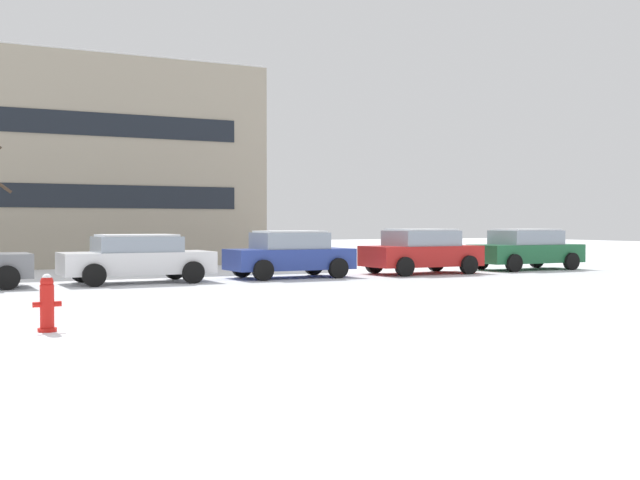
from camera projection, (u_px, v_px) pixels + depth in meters
name	position (u px, v px, depth m)	size (l,w,h in m)	color
ground_plane	(20.00, 324.00, 13.60)	(120.00, 120.00, 0.00)	white
road_surface	(5.00, 306.00, 16.43)	(80.00, 8.32, 0.00)	silver
fire_hydrant	(47.00, 303.00, 12.59)	(0.44, 0.30, 0.93)	red
parked_car_white	(137.00, 258.00, 22.90)	(4.32, 2.09, 1.41)	white
parked_car_blue	(290.00, 254.00, 25.06)	(3.96, 2.00, 1.50)	#283D93
parked_car_red	(421.00, 251.00, 27.06)	(3.99, 2.17, 1.54)	red
parked_car_green	(526.00, 249.00, 29.48)	(4.23, 2.11, 1.53)	#1E6038
building_far_left	(68.00, 167.00, 34.76)	(14.75, 10.19, 8.42)	#9E937F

